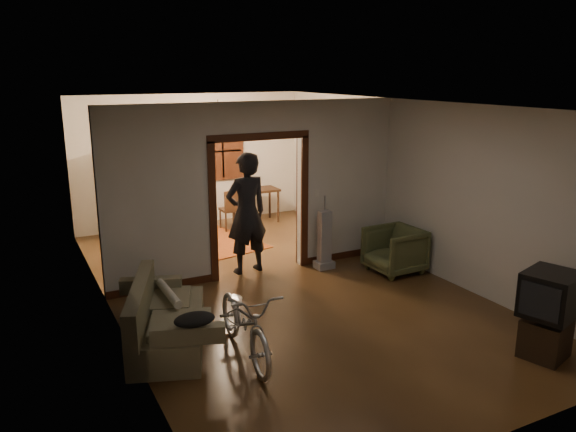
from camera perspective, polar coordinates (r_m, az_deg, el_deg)
floor at (r=8.81m, az=-0.90°, el=-7.14°), size 5.00×8.50×0.01m
ceiling at (r=8.21m, az=-0.98°, el=11.36°), size 5.00×8.50×0.01m
wall_back at (r=12.29m, az=-9.80°, el=5.64°), size 5.00×0.02×2.80m
wall_left at (r=7.66m, az=-17.95°, el=-0.20°), size 0.02×8.50×2.80m
wall_right at (r=9.74m, az=12.38°, el=3.22°), size 0.02×8.50×2.80m
partition_wall at (r=9.06m, az=-3.04°, el=2.70°), size 5.00×0.14×2.80m
door_casing at (r=9.13m, az=-3.02°, el=0.86°), size 1.74×0.20×2.32m
far_window at (r=12.46m, az=-6.68°, el=6.57°), size 0.98×0.06×1.28m
chandelier at (r=10.53m, az=-7.08°, el=9.50°), size 0.24×0.24×0.24m
light_switch at (r=9.50m, az=2.95°, el=2.33°), size 0.08×0.01×0.12m
sofa at (r=7.07m, az=-12.10°, el=-9.50°), size 1.37×1.96×0.83m
rolled_paper at (r=7.31m, az=-12.02°, el=-7.67°), size 0.11×0.85×0.11m
jacket at (r=6.17m, az=-9.49°, el=-10.32°), size 0.44×0.33×0.13m
bicycle at (r=6.63m, az=-4.39°, el=-10.59°), size 0.71×1.72×0.88m
armchair at (r=9.46m, az=10.76°, el=-3.43°), size 0.85×0.83×0.76m
tv_stand at (r=7.34m, az=24.66°, el=-11.21°), size 0.62×0.59×0.46m
crt_tv at (r=7.13m, az=25.13°, el=-7.19°), size 0.74×0.70×0.52m
vacuum at (r=9.46m, az=3.72°, el=-2.43°), size 0.32×0.26×1.00m
person at (r=9.17m, az=-4.24°, el=0.27°), size 0.78×0.56×2.01m
oriental_rug at (r=11.06m, az=-7.81°, el=-2.68°), size 1.90×2.27×0.02m
locker at (r=11.67m, az=-15.06°, el=2.29°), size 0.94×0.62×1.76m
globe at (r=11.50m, az=-15.40°, el=7.45°), size 0.25×0.25×0.25m
desk at (r=12.39m, az=-3.29°, el=1.02°), size 1.10×0.81×0.73m
desk_chair at (r=11.83m, az=-5.89°, el=0.66°), size 0.47×0.47×0.87m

